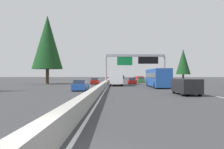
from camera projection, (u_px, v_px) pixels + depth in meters
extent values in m
plane|color=#38383A|center=(109.00, 82.00, 65.42)|extent=(320.00, 320.00, 0.00)
cube|color=#ADAAA3|center=(110.00, 79.00, 85.42)|extent=(180.00, 0.56, 0.90)
cube|color=silver|center=(146.00, 81.00, 75.27)|extent=(160.00, 0.16, 0.01)
cube|color=silver|center=(111.00, 81.00, 75.41)|extent=(160.00, 0.16, 0.01)
cylinder|color=gray|center=(106.00, 71.00, 49.63)|extent=(0.36, 0.36, 5.94)
cylinder|color=gray|center=(164.00, 71.00, 49.48)|extent=(0.36, 0.36, 5.94)
cube|color=gray|center=(135.00, 56.00, 49.56)|extent=(0.50, 12.32, 0.50)
cube|color=#0C602D|center=(125.00, 61.00, 49.43)|extent=(0.12, 3.20, 1.90)
cube|color=black|center=(148.00, 60.00, 49.37)|extent=(0.16, 4.20, 1.50)
cube|color=black|center=(186.00, 86.00, 24.92)|extent=(5.00, 1.95, 1.44)
cube|color=#2D3847|center=(193.00, 84.00, 22.62)|extent=(0.08, 1.48, 0.56)
cylinder|color=black|center=(174.00, 90.00, 26.63)|extent=(0.70, 0.24, 0.70)
cylinder|color=black|center=(189.00, 90.00, 26.61)|extent=(0.70, 0.24, 0.70)
cylinder|color=black|center=(183.00, 93.00, 23.23)|extent=(0.70, 0.24, 0.70)
cylinder|color=black|center=(200.00, 93.00, 23.21)|extent=(0.70, 0.24, 0.70)
cube|color=white|center=(116.00, 77.00, 45.37)|extent=(6.12, 2.40, 2.50)
cube|color=red|center=(116.00, 78.00, 49.62)|extent=(2.38, 2.30, 1.90)
cylinder|color=black|center=(111.00, 83.00, 49.46)|extent=(0.90, 0.28, 0.90)
cylinder|color=black|center=(121.00, 83.00, 49.43)|extent=(0.90, 0.28, 0.90)
cylinder|color=black|center=(111.00, 84.00, 43.68)|extent=(0.90, 0.28, 0.90)
cylinder|color=black|center=(122.00, 84.00, 43.65)|extent=(0.90, 0.28, 0.90)
cube|color=maroon|center=(132.00, 82.00, 54.23)|extent=(4.40, 1.80, 0.76)
cube|color=#2D3847|center=(132.00, 79.00, 54.01)|extent=(2.46, 1.51, 0.56)
cylinder|color=black|center=(128.00, 82.00, 55.64)|extent=(0.64, 0.22, 0.64)
cylinder|color=black|center=(135.00, 82.00, 55.62)|extent=(0.64, 0.22, 0.64)
cylinder|color=black|center=(129.00, 83.00, 52.83)|extent=(0.64, 0.22, 0.64)
cylinder|color=black|center=(136.00, 83.00, 52.81)|extent=(0.64, 0.22, 0.64)
cube|color=black|center=(122.00, 78.00, 125.63)|extent=(5.60, 2.00, 0.70)
cube|color=black|center=(122.00, 76.00, 126.64)|extent=(2.24, 1.84, 0.90)
cube|color=#2D3847|center=(122.00, 76.00, 126.64)|extent=(2.02, 1.92, 0.41)
cylinder|color=black|center=(121.00, 78.00, 127.49)|extent=(0.80, 0.28, 0.80)
cylinder|color=black|center=(124.00, 78.00, 127.47)|extent=(0.80, 0.28, 0.80)
cylinder|color=black|center=(121.00, 78.00, 123.79)|extent=(0.80, 0.28, 0.80)
cylinder|color=black|center=(124.00, 78.00, 123.77)|extent=(0.80, 0.28, 0.80)
cube|color=#2D6B38|center=(141.00, 80.00, 66.62)|extent=(4.40, 1.80, 0.76)
cube|color=#2D3847|center=(141.00, 78.00, 66.40)|extent=(2.46, 1.51, 0.56)
cylinder|color=black|center=(138.00, 81.00, 68.04)|extent=(0.64, 0.22, 0.64)
cylinder|color=black|center=(143.00, 81.00, 68.02)|extent=(0.64, 0.22, 0.64)
cylinder|color=black|center=(138.00, 81.00, 65.23)|extent=(0.64, 0.22, 0.64)
cylinder|color=black|center=(144.00, 81.00, 65.21)|extent=(0.64, 0.22, 0.64)
cube|color=#1E4793|center=(157.00, 78.00, 40.20)|extent=(11.50, 2.50, 2.90)
cube|color=#2D3847|center=(157.00, 75.00, 40.21)|extent=(11.04, 2.55, 0.84)
cylinder|color=black|center=(148.00, 83.00, 44.24)|extent=(1.00, 0.30, 1.00)
cylinder|color=black|center=(159.00, 83.00, 44.21)|extent=(1.00, 0.30, 1.00)
cylinder|color=black|center=(155.00, 85.00, 36.19)|extent=(1.00, 0.30, 1.00)
cylinder|color=black|center=(169.00, 85.00, 36.16)|extent=(1.00, 0.30, 1.00)
cube|color=black|center=(136.00, 79.00, 80.39)|extent=(4.40, 1.80, 0.76)
cube|color=#2D3847|center=(136.00, 78.00, 80.17)|extent=(2.46, 1.51, 0.56)
cylinder|color=black|center=(133.00, 80.00, 81.81)|extent=(0.64, 0.22, 0.64)
cylinder|color=black|center=(138.00, 80.00, 81.79)|extent=(0.64, 0.22, 0.64)
cylinder|color=black|center=(134.00, 80.00, 78.99)|extent=(0.64, 0.22, 0.64)
cylinder|color=black|center=(139.00, 80.00, 78.97)|extent=(0.64, 0.22, 0.64)
cube|color=red|center=(139.00, 79.00, 73.28)|extent=(5.00, 1.95, 1.44)
cube|color=#2D3847|center=(140.00, 78.00, 70.98)|extent=(0.08, 1.48, 0.56)
cylinder|color=black|center=(136.00, 80.00, 74.99)|extent=(0.70, 0.24, 0.70)
cylinder|color=black|center=(142.00, 80.00, 74.97)|extent=(0.70, 0.24, 0.70)
cylinder|color=black|center=(137.00, 81.00, 71.59)|extent=(0.70, 0.24, 0.70)
cylinder|color=black|center=(143.00, 81.00, 71.57)|extent=(0.70, 0.24, 0.70)
cube|color=#1E4793|center=(81.00, 87.00, 31.64)|extent=(4.40, 1.80, 0.76)
cube|color=#2D3847|center=(80.00, 82.00, 31.42)|extent=(2.46, 1.51, 0.56)
cylinder|color=black|center=(76.00, 88.00, 33.05)|extent=(0.64, 0.22, 0.64)
cylinder|color=black|center=(88.00, 88.00, 33.03)|extent=(0.64, 0.22, 0.64)
cylinder|color=black|center=(73.00, 89.00, 30.24)|extent=(0.64, 0.22, 0.64)
cylinder|color=black|center=(85.00, 89.00, 30.22)|extent=(0.64, 0.22, 0.64)
cube|color=maroon|center=(95.00, 82.00, 53.34)|extent=(4.40, 1.80, 0.76)
cube|color=#2D3847|center=(95.00, 79.00, 53.12)|extent=(2.46, 1.51, 0.56)
cylinder|color=black|center=(92.00, 83.00, 54.76)|extent=(0.64, 0.22, 0.64)
cylinder|color=black|center=(99.00, 83.00, 54.74)|extent=(0.64, 0.22, 0.64)
cylinder|color=black|center=(91.00, 83.00, 51.94)|extent=(0.64, 0.22, 0.64)
cylinder|color=black|center=(98.00, 83.00, 51.93)|extent=(0.64, 0.22, 0.64)
cylinder|color=#4C3823|center=(183.00, 78.00, 74.97)|extent=(0.61, 0.61, 2.28)
cone|color=#143D19|center=(183.00, 62.00, 74.98)|extent=(4.55, 4.55, 8.07)
cylinder|color=#4C3823|center=(47.00, 76.00, 54.19)|extent=(0.74, 0.74, 3.49)
cone|color=#143D19|center=(47.00, 42.00, 54.21)|extent=(6.98, 6.98, 12.37)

